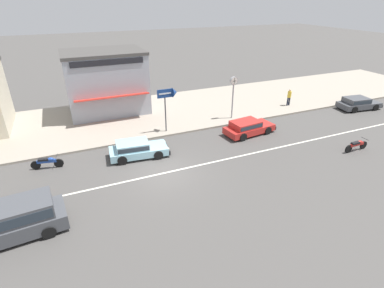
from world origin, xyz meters
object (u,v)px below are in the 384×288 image
at_px(street_clock, 233,88).
at_px(shopfront_corner_warung, 106,82).
at_px(minivan_dark_grey_1, 12,219).
at_px(hatchback_dark_grey_3, 358,103).
at_px(hatchback_pale_blue_4, 136,149).
at_px(arrow_signboard, 172,95).
at_px(motorcycle_2, 357,145).
at_px(hatchback_red_2, 248,127).
at_px(motorcycle_0, 47,162).
at_px(pedestrian_near_clock, 289,96).

height_order(street_clock, shopfront_corner_warung, shopfront_corner_warung).
bearing_deg(minivan_dark_grey_1, hatchback_dark_grey_3, 11.80).
relative_size(hatchback_pale_blue_4, shopfront_corner_warung, 0.59).
relative_size(arrow_signboard, shopfront_corner_warung, 0.50).
height_order(hatchback_dark_grey_3, motorcycle_2, hatchback_dark_grey_3).
distance_m(hatchback_red_2, motorcycle_0, 13.97).
xyz_separation_m(hatchback_dark_grey_3, pedestrian_near_clock, (-5.49, 3.03, 0.47)).
bearing_deg(hatchback_pale_blue_4, minivan_dark_grey_1, -143.65).
height_order(arrow_signboard, shopfront_corner_warung, shopfront_corner_warung).
bearing_deg(minivan_dark_grey_1, pedestrian_near_clock, 21.67).
bearing_deg(motorcycle_2, street_clock, 120.25).
distance_m(minivan_dark_grey_1, street_clock, 17.74).
height_order(hatchback_dark_grey_3, street_clock, street_clock).
bearing_deg(hatchback_dark_grey_3, arrow_signboard, 173.70).
xyz_separation_m(minivan_dark_grey_1, street_clock, (15.65, 8.14, 1.92)).
bearing_deg(hatchback_red_2, arrow_signboard, 152.23).
xyz_separation_m(motorcycle_0, arrow_signboard, (8.89, 2.09, 2.53)).
distance_m(motorcycle_0, shopfront_corner_warung, 10.24).
xyz_separation_m(hatchback_pale_blue_4, pedestrian_near_clock, (15.54, 3.93, 0.47)).
bearing_deg(street_clock, minivan_dark_grey_1, -152.50).
bearing_deg(hatchback_red_2, minivan_dark_grey_1, -161.68).
distance_m(street_clock, arrow_signboard, 5.49).
distance_m(hatchback_red_2, arrow_signboard, 6.19).
relative_size(motorcycle_2, arrow_signboard, 0.59).
height_order(hatchback_red_2, pedestrian_near_clock, pedestrian_near_clock).
relative_size(hatchback_dark_grey_3, motorcycle_0, 2.17).
xyz_separation_m(minivan_dark_grey_1, arrow_signboard, (10.18, 7.71, 2.10)).
bearing_deg(street_clock, hatchback_red_2, -97.42).
distance_m(pedestrian_near_clock, shopfront_corner_warung, 16.71).
bearing_deg(hatchback_pale_blue_4, motorcycle_0, 172.14).
distance_m(hatchback_dark_grey_3, motorcycle_0, 26.38).
distance_m(minivan_dark_grey_1, motorcycle_2, 20.52).
bearing_deg(minivan_dark_grey_1, street_clock, 27.50).
bearing_deg(hatchback_pale_blue_4, arrow_signboard, 38.58).
bearing_deg(motorcycle_2, minivan_dark_grey_1, 179.43).
distance_m(hatchback_red_2, shopfront_corner_warung, 12.85).
xyz_separation_m(hatchback_red_2, hatchback_dark_grey_3, (12.43, 0.73, 0.00)).
xyz_separation_m(minivan_dark_grey_1, shopfront_corner_warung, (6.45, 14.16, 1.94)).
xyz_separation_m(motorcycle_0, shopfront_corner_warung, (5.16, 8.53, 2.36)).
relative_size(motorcycle_2, shopfront_corner_warung, 0.30).
bearing_deg(minivan_dark_grey_1, hatchback_red_2, 18.32).
relative_size(hatchback_dark_grey_3, motorcycle_2, 2.05).
relative_size(minivan_dark_grey_1, arrow_signboard, 1.43).
bearing_deg(street_clock, pedestrian_near_clock, 5.85).
bearing_deg(hatchback_pale_blue_4, motorcycle_2, -20.15).
bearing_deg(hatchback_red_2, shopfront_corner_warung, 134.00).
bearing_deg(minivan_dark_grey_1, hatchback_pale_blue_4, 36.35).
bearing_deg(hatchback_dark_grey_3, motorcycle_0, -179.66).
distance_m(hatchback_red_2, motorcycle_2, 7.44).
xyz_separation_m(hatchback_dark_grey_3, street_clock, (-12.02, 2.36, 2.17)).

